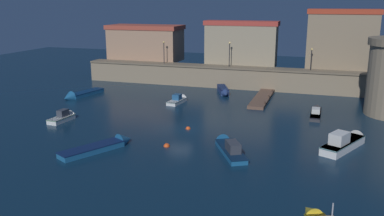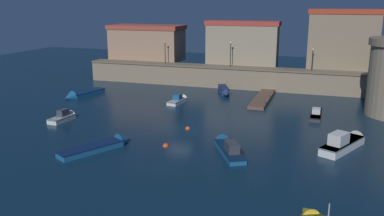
{
  "view_description": "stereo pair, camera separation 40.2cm",
  "coord_description": "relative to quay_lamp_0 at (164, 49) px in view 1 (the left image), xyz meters",
  "views": [
    {
      "loc": [
        14.02,
        -39.08,
        12.91
      ],
      "look_at": [
        0.0,
        4.19,
        1.17
      ],
      "focal_mm": 38.61,
      "sensor_mm": 36.0,
      "label": 1
    },
    {
      "loc": [
        14.4,
        -38.95,
        12.91
      ],
      "look_at": [
        0.0,
        4.19,
        1.17
      ],
      "focal_mm": 38.61,
      "sensor_mm": 36.0,
      "label": 2
    }
  ],
  "objects": [
    {
      "name": "quay_lamp_2",
      "position": [
        22.79,
        0.0,
        -0.21
      ],
      "size": [
        0.32,
        0.32,
        3.19
      ],
      "color": "black",
      "rests_on": "quay_wall"
    },
    {
      "name": "moored_boat_7",
      "position": [
        -7.72,
        -12.83,
        -5.34
      ],
      "size": [
        2.98,
        7.34,
        1.58
      ],
      "rotation": [
        0.0,
        0.0,
        -1.76
      ],
      "color": "#195689",
      "rests_on": "ground"
    },
    {
      "name": "moored_boat_8",
      "position": [
        24.16,
        -12.39,
        -5.3
      ],
      "size": [
        1.17,
        6.69,
        1.31
      ],
      "rotation": [
        0.0,
        0.0,
        1.56
      ],
      "color": "#333338",
      "rests_on": "ground"
    },
    {
      "name": "quay_lamp_1",
      "position": [
        10.74,
        0.0,
        0.13
      ],
      "size": [
        0.32,
        0.32,
        3.77
      ],
      "color": "black",
      "rests_on": "quay_wall"
    },
    {
      "name": "moored_boat_6",
      "position": [
        6.26,
        -30.6,
        -5.33
      ],
      "size": [
        4.76,
        7.18,
        1.48
      ],
      "rotation": [
        0.0,
        0.0,
        1.09
      ],
      "color": "#195689",
      "rests_on": "ground"
    },
    {
      "name": "moored_boat_5",
      "position": [
        11.07,
        -4.72,
        -5.17
      ],
      "size": [
        3.21,
        5.88,
        1.08
      ],
      "rotation": [
        0.0,
        0.0,
        -1.19
      ],
      "color": "navy",
      "rests_on": "ground"
    },
    {
      "name": "pier_dock",
      "position": [
        16.97,
        -6.92,
        -5.42
      ],
      "size": [
        2.03,
        11.17,
        0.7
      ],
      "color": "brown",
      "rests_on": "ground"
    },
    {
      "name": "ground_plane",
      "position": [
        10.69,
        -22.57,
        -5.62
      ],
      "size": [
        127.4,
        127.4,
        0.0
      ],
      "primitive_type": "plane",
      "color": "#0C2338"
    },
    {
      "name": "old_town_backdrop",
      "position": [
        10.48,
        3.63,
        1.08
      ],
      "size": [
        43.25,
        5.88,
        8.86
      ],
      "color": "tan",
      "rests_on": "ground"
    },
    {
      "name": "mooring_buoy_0",
      "position": [
        11.43,
        -28.24,
        -5.62
      ],
      "size": [
        0.59,
        0.59,
        0.59
      ],
      "primitive_type": "sphere",
      "color": "#EA4C19",
      "rests_on": "ground"
    },
    {
      "name": "quay_lamp_0",
      "position": [
        0.0,
        0.0,
        0.0
      ],
      "size": [
        0.32,
        0.32,
        3.54
      ],
      "color": "black",
      "rests_on": "quay_wall"
    },
    {
      "name": "quay_wall",
      "position": [
        10.69,
        0.0,
        -3.97
      ],
      "size": [
        46.84,
        2.97,
        3.27
      ],
      "color": "gray",
      "rests_on": "ground"
    },
    {
      "name": "moored_boat_9",
      "position": [
        27.14,
        -23.42,
        -5.07
      ],
      "size": [
        4.63,
        7.29,
        2.14
      ],
      "rotation": [
        0.0,
        0.0,
        1.12
      ],
      "color": "white",
      "rests_on": "ground"
    },
    {
      "name": "moored_boat_0",
      "position": [
        6.68,
        -11.54,
        -5.28
      ],
      "size": [
        1.74,
        4.72,
        1.56
      ],
      "rotation": [
        0.0,
        0.0,
        1.47
      ],
      "color": "white",
      "rests_on": "ground"
    },
    {
      "name": "moored_boat_4",
      "position": [
        -2.63,
        -23.59,
        -5.24
      ],
      "size": [
        1.59,
        4.3,
        1.61
      ],
      "rotation": [
        0.0,
        0.0,
        1.49
      ],
      "color": "white",
      "rests_on": "ground"
    },
    {
      "name": "mooring_buoy_1",
      "position": [
        11.6,
        -22.53,
        -5.62
      ],
      "size": [
        0.51,
        0.51,
        0.51
      ],
      "primitive_type": "sphere",
      "color": "#EA4C19",
      "rests_on": "ground"
    },
    {
      "name": "moored_boat_1",
      "position": [
        17.02,
        -27.51,
        -5.24
      ],
      "size": [
        4.56,
        6.79,
        1.75
      ],
      "rotation": [
        0.0,
        0.0,
        2.07
      ],
      "color": "#195689",
      "rests_on": "ground"
    }
  ]
}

